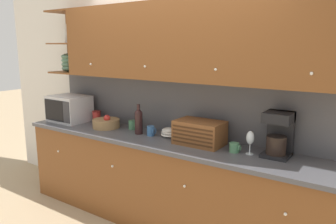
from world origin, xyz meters
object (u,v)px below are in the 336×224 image
object	(u,v)px
microwave	(69,108)
fruit_basket	(106,123)
mug	(234,148)
bread_box	(200,133)
wine_glass	(250,139)
mug_patterned_third	(133,125)
wine_bottle	(139,121)
storage_canister	(97,117)
mug_blue_second	(151,131)
bowl_stack_on_counter	(170,132)
coffee_maker	(278,134)

from	to	relation	value
microwave	fruit_basket	size ratio (longest dim) A/B	1.56
fruit_basket	mug	xyz separation A→B (m)	(1.61, -0.00, -0.01)
fruit_basket	mug	size ratio (longest dim) A/B	3.11
bread_box	wine_glass	xyz separation A→B (m)	(0.51, -0.01, 0.03)
microwave	mug_patterned_third	world-z (taller)	microwave
bread_box	wine_bottle	bearing A→B (deg)	-177.34
storage_canister	bread_box	world-z (taller)	bread_box
microwave	wine_glass	bearing A→B (deg)	0.78
bread_box	mug_blue_second	bearing A→B (deg)	-178.18
bowl_stack_on_counter	wine_glass	distance (m)	0.92
coffee_maker	storage_canister	bearing A→B (deg)	179.57
microwave	fruit_basket	xyz separation A→B (m)	(0.64, 0.01, -0.11)
storage_canister	mug	world-z (taller)	storage_canister
bowl_stack_on_counter	mug	bearing A→B (deg)	-7.75
bowl_stack_on_counter	wine_glass	bearing A→B (deg)	-5.01
bread_box	mug	size ratio (longest dim) A/B	4.60
mug	coffee_maker	xyz separation A→B (m)	(0.35, 0.11, 0.15)
fruit_basket	mug	world-z (taller)	fruit_basket
microwave	bread_box	bearing A→B (deg)	1.40
storage_canister	mug_blue_second	xyz separation A→B (m)	(0.94, -0.11, -0.02)
fruit_basket	bowl_stack_on_counter	xyz separation A→B (m)	(0.84, 0.10, -0.01)
mug_patterned_third	wine_glass	size ratio (longest dim) A/B	0.50
storage_canister	microwave	bearing A→B (deg)	-158.11
wine_bottle	coffee_maker	size ratio (longest dim) A/B	0.84
microwave	bread_box	size ratio (longest dim) A/B	1.06
storage_canister	mug	bearing A→B (deg)	-3.96
mug_blue_second	bread_box	distance (m)	0.58
storage_canister	fruit_basket	xyz separation A→B (m)	(0.29, -0.13, -0.02)
wine_glass	bread_box	bearing A→B (deg)	178.56
storage_canister	wine_bottle	distance (m)	0.80
mug_patterned_third	coffee_maker	world-z (taller)	coffee_maker
mug_blue_second	mug_patterned_third	bearing A→B (deg)	162.74
microwave	mug_patterned_third	xyz separation A→B (m)	(0.94, 0.13, -0.11)
wine_bottle	wine_glass	distance (m)	1.25
mug	coffee_maker	world-z (taller)	coffee_maker
mug_patterned_third	coffee_maker	size ratio (longest dim) A/B	0.27
bowl_stack_on_counter	coffee_maker	size ratio (longest dim) A/B	0.49
bowl_stack_on_counter	coffee_maker	world-z (taller)	coffee_maker
wine_bottle	wine_glass	world-z (taller)	wine_bottle
microwave	coffee_maker	distance (m)	2.60
mug	bread_box	bearing A→B (deg)	174.21
fruit_basket	bread_box	bearing A→B (deg)	1.68
mug_patterned_third	wine_glass	xyz separation A→B (m)	(1.44, -0.10, 0.09)
mug_blue_second	mug	size ratio (longest dim) A/B	1.04
bread_box	wine_glass	bearing A→B (deg)	-1.44
fruit_basket	coffee_maker	bearing A→B (deg)	3.28
bowl_stack_on_counter	mug	size ratio (longest dim) A/B	1.89
mug_blue_second	mug	xyz separation A→B (m)	(0.96, -0.02, -0.01)
wine_glass	coffee_maker	size ratio (longest dim) A/B	0.54
storage_canister	mug_patterned_third	bearing A→B (deg)	-0.48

